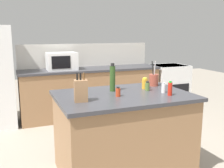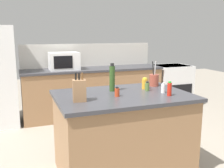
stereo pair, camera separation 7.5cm
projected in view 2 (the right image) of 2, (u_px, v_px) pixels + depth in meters
name	position (u px, v px, depth m)	size (l,w,h in m)	color
back_counter_run	(94.00, 92.00, 5.16)	(2.72, 0.66, 0.94)	#936B47
wall_backsplash	(89.00, 55.00, 5.32)	(2.68, 0.03, 0.46)	beige
kitchen_island	(123.00, 133.00, 3.04)	(1.50, 1.02, 0.94)	#936B47
range_oven	(171.00, 86.00, 5.77)	(0.76, 0.65, 0.92)	white
microwave	(64.00, 61.00, 4.85)	(0.54, 0.39, 0.32)	white
knife_block	(79.00, 90.00, 2.61)	(0.14, 0.12, 0.29)	#936B47
utensil_crock	(154.00, 80.00, 3.37)	(0.12, 0.12, 0.32)	brown
spice_jar_paprika	(117.00, 92.00, 2.82)	(0.05, 0.05, 0.11)	#B73D1E
honey_jar	(145.00, 84.00, 3.20)	(0.07, 0.07, 0.14)	gold
olive_oil_bottle	(112.00, 78.00, 3.06)	(0.06, 0.06, 0.33)	#2D4C1E
salt_shaker	(163.00, 88.00, 2.99)	(0.05, 0.05, 0.12)	silver
hot_sauce_bottle	(169.00, 89.00, 2.85)	(0.05, 0.05, 0.16)	red
spice_jar_oregano	(147.00, 87.00, 3.09)	(0.05, 0.05, 0.11)	#567038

